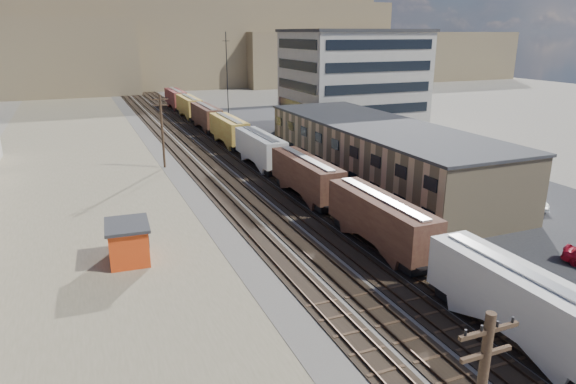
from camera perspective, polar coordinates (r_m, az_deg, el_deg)
name	(u,v)px	position (r m, az deg, el deg)	size (l,w,h in m)	color
ground	(384,291)	(38.39, 10.59, -10.80)	(300.00, 300.00, 0.00)	#6B6356
ballast_bed	(211,150)	(82.31, -8.60, 4.59)	(18.00, 200.00, 0.06)	#4C4742
dirt_yard	(76,180)	(70.34, -22.49, 1.25)	(24.00, 180.00, 0.03)	#6C644A
asphalt_lot	(381,159)	(77.37, 10.29, 3.68)	(26.00, 120.00, 0.04)	#232326
rail_tracks	(207,150)	(82.16, -8.98, 4.61)	(11.40, 200.00, 0.24)	black
freight_train	(243,137)	(77.79, -5.01, 6.06)	(3.00, 119.74, 4.46)	black
warehouse	(378,153)	(64.66, 9.97, 4.33)	(12.40, 40.40, 7.25)	tan
office_tower	(352,82)	(95.81, 7.13, 12.02)	(22.60, 18.60, 18.45)	#9E998E
utility_pole_north	(162,130)	(71.95, -13.81, 6.74)	(2.20, 0.32, 10.00)	#382619
radio_mast	(227,85)	(91.97, -6.75, 11.73)	(1.20, 0.16, 18.00)	black
hills_north	(125,44)	(196.93, -17.61, 15.45)	(265.00, 80.00, 32.00)	brown
maintenance_shed	(128,242)	(43.75, -17.31, -5.30)	(3.68, 4.63, 3.25)	red
parked_car_white	(533,201)	(60.52, 25.60, -0.91)	(1.56, 4.49, 1.48)	white
parked_car_blue	(351,132)	(93.09, 6.99, 6.64)	(2.78, 6.03, 1.68)	navy
parked_car_far	(362,134)	(91.49, 8.18, 6.36)	(1.84, 4.58, 1.56)	white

